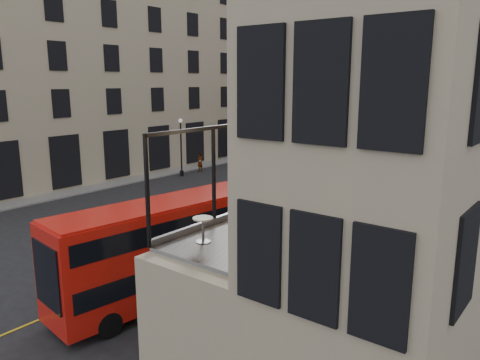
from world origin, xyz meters
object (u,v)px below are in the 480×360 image
Objects in this scene: cafe_table_far at (320,184)px; cafe_chair_c at (351,205)px; pedestrian_a at (293,153)px; cyclist at (344,194)px; cafe_table_near at (203,226)px; pedestrian_c at (397,153)px; street_lamp_b at (364,142)px; bus_far at (301,139)px; pedestrian_b at (337,160)px; traffic_light_far at (261,141)px; bicycle at (317,212)px; pedestrian_e at (200,162)px; cafe_chair_d at (386,189)px; traffic_light_near at (295,184)px; street_lamp_a at (181,151)px; bus_near at (173,243)px; car_b at (414,169)px; cafe_table_mid at (289,195)px; pedestrian_d at (446,161)px; car_a at (279,187)px; car_c at (278,157)px; cafe_chair_a at (252,238)px; cafe_chair_b at (325,206)px.

cafe_chair_c is at bearing -36.63° from cafe_table_far.
cyclist is at bearing -67.52° from pedestrian_a.
cyclist is 18.45m from cafe_chair_c.
pedestrian_c is at bearing 103.16° from cafe_table_near.
street_lamp_b is 6.76m from bus_far.
pedestrian_b is 1.90× the size of cafe_chair_c.
bicycle is at bearing -44.51° from traffic_light_far.
cafe_chair_d is (24.64, -16.39, 3.89)m from pedestrian_e.
pedestrian_b is at bearing 0.20° from bicycle.
street_lamp_a reaches higher than traffic_light_near.
bus_near is (17.50, -17.91, -0.10)m from street_lamp_a.
street_lamp_a is 21.47m from car_b.
pedestrian_e is 2.67× the size of cafe_table_far.
traffic_light_near is at bearing -60.14° from bus_far.
traffic_light_near is 5.53× the size of cafe_table_mid.
cafe_chair_d reaches higher than street_lamp_b.
pedestrian_c is 6.15m from pedestrian_d.
cafe_chair_c reaches higher than car_a.
cafe_chair_d is at bearing -29.40° from street_lamp_a.
cafe_table_near is 8.20m from cafe_chair_d.
traffic_light_far is at bearing 129.16° from cafe_table_far.
bus_far is 2.23× the size of car_c.
car_b is 34.84m from cafe_chair_a.
cyclist is at bearing -2.43° from street_lamp_a.
traffic_light_near is at bearing 138.86° from car_c.
car_c is (-7.50, -5.04, -1.67)m from street_lamp_b.
street_lamp_a reaches higher than car_a.
bus_far is at bearing 118.89° from cafe_chair_a.
cafe_table_far is at bearing -175.55° from cyclist.
street_lamp_b is at bearing 114.53° from cafe_chair_d.
cafe_table_far reaches higher than traffic_light_far.
pedestrian_e is at bearing 141.64° from cafe_table_far.
bus_near is 6.03× the size of pedestrian_b.
cafe_table_near is at bearing -86.54° from car_b.
bicycle is 18.96m from cafe_chair_a.
street_lamp_a reaches higher than car_c.
bus_near is at bearing 41.23° from pedestrian_e.
street_lamp_a is at bearing 143.84° from cafe_chair_b.
cafe_chair_a reaches higher than pedestrian_e.
cafe_table_mid reaches higher than pedestrian_d.
cafe_table_mid is (5.97, -16.90, 4.12)m from cyclist.
car_b is 13.96m from car_c.
pedestrian_e reaches higher than pedestrian_b.
pedestrian_d is at bearing -23.05° from cyclist.
traffic_light_far reaches higher than pedestrian_c.
pedestrian_e is (-16.00, 8.51, -1.49)m from traffic_light_near.
bus_near is 5.95m from cafe_table_mid.
cyclist is (13.30, -11.68, 0.21)m from car_c.
cyclist is 0.97× the size of pedestrian_a.
cafe_chair_a is (19.50, -35.34, 2.43)m from bus_far.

